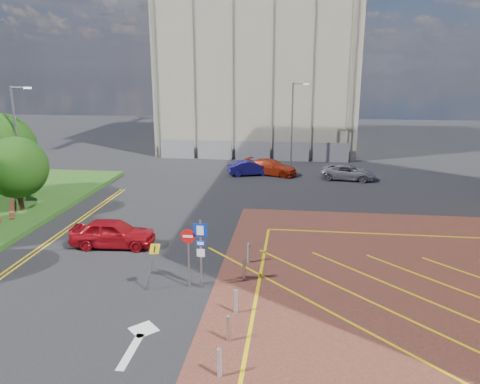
% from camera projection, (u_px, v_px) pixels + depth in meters
% --- Properties ---
extents(ground, '(140.00, 140.00, 0.00)m').
position_uv_depth(ground, '(186.00, 298.00, 20.01)').
color(ground, black).
rests_on(ground, ground).
extents(tree_c, '(4.00, 4.00, 4.90)m').
position_uv_depth(tree_c, '(17.00, 167.00, 30.32)').
color(tree_c, '#3D2B1C').
rests_on(tree_c, grass_bed).
extents(tree_d, '(5.00, 5.00, 6.08)m').
position_uv_depth(tree_d, '(0.00, 148.00, 33.36)').
color(tree_d, '#3D2B1C').
rests_on(tree_d, grass_bed).
extents(lamp_left_far, '(1.53, 0.16, 8.00)m').
position_uv_depth(lamp_left_far, '(18.00, 140.00, 31.95)').
color(lamp_left_far, '#9EA0A8').
rests_on(lamp_left_far, grass_bed).
extents(lamp_back, '(1.53, 0.16, 8.00)m').
position_uv_depth(lamp_back, '(293.00, 121.00, 45.19)').
color(lamp_back, '#9EA0A8').
rests_on(lamp_back, ground).
extents(sign_cluster, '(1.17, 0.12, 3.20)m').
position_uv_depth(sign_cluster, '(196.00, 247.00, 20.40)').
color(sign_cluster, '#9EA0A8').
rests_on(sign_cluster, ground).
extents(warning_sign, '(0.73, 0.41, 2.25)m').
position_uv_depth(warning_sign, '(152.00, 261.00, 20.26)').
color(warning_sign, '#9EA0A8').
rests_on(warning_sign, ground).
extents(bollard_row, '(0.14, 11.14, 0.90)m').
position_uv_depth(bollard_row, '(233.00, 311.00, 18.02)').
color(bollard_row, '#9EA0A8').
rests_on(bollard_row, forecourt).
extents(construction_building, '(21.20, 19.20, 22.00)m').
position_uv_depth(construction_building, '(261.00, 53.00, 55.40)').
color(construction_building, '#9D9580').
rests_on(construction_building, ground).
extents(construction_fence, '(21.60, 0.06, 2.00)m').
position_uv_depth(construction_fence, '(262.00, 151.00, 48.35)').
color(construction_fence, gray).
rests_on(construction_fence, ground).
extents(car_red_left, '(4.65, 2.11, 1.55)m').
position_uv_depth(car_red_left, '(113.00, 233.00, 25.50)').
color(car_red_left, '#A60E16').
rests_on(car_red_left, ground).
extents(car_blue_back, '(4.20, 2.49, 1.31)m').
position_uv_depth(car_blue_back, '(250.00, 168.00, 42.01)').
color(car_blue_back, '#15115C').
rests_on(car_blue_back, ground).
extents(car_red_back, '(5.14, 3.31, 1.39)m').
position_uv_depth(car_red_back, '(271.00, 167.00, 42.18)').
color(car_red_back, '#AD280E').
rests_on(car_red_back, ground).
extents(car_silver_back, '(4.82, 2.71, 1.27)m').
position_uv_depth(car_silver_back, '(348.00, 172.00, 40.41)').
color(car_silver_back, '#9D9DA3').
rests_on(car_silver_back, ground).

